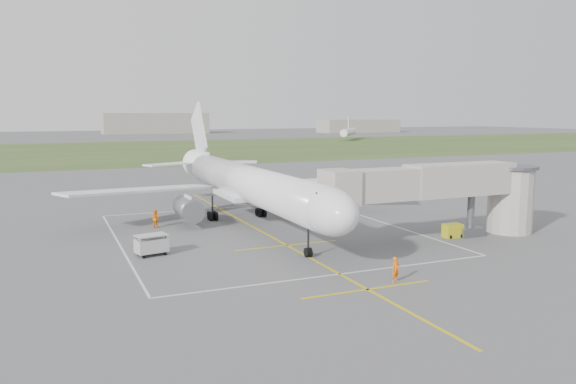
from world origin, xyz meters
name	(u,v)px	position (x,y,z in m)	size (l,w,h in m)	color
ground	(250,225)	(0.00, 0.00, 0.00)	(700.00, 700.00, 0.00)	#515154
grass_strip	(114,151)	(0.00, 130.00, 0.01)	(700.00, 120.00, 0.02)	#365123
apron_markings	(270,236)	(0.00, -5.82, 0.01)	(28.20, 60.00, 0.01)	gold
airliner	(248,184)	(0.00, 0.75, 4.39)	(38.93, 46.75, 13.52)	white
jet_bridge	(453,189)	(15.72, -13.50, 4.74)	(23.40, 5.00, 7.20)	gray
gpu_unit	(453,231)	(16.09, -13.24, 0.65)	(1.82, 1.33, 1.32)	#B2AB16
baggage_cart	(151,245)	(-11.95, -8.75, 0.92)	(2.83, 2.02, 1.79)	#B6B6B6
ramp_worker_nose	(396,269)	(2.74, -23.27, 0.91)	(0.66, 0.43, 1.82)	#FF6208
ramp_worker_wing	(156,219)	(-9.51, 2.97, 0.95)	(0.92, 0.72, 1.90)	orange
distant_hangars	(52,126)	(-16.15, 265.19, 5.17)	(345.00, 49.00, 12.00)	gray
distant_aircraft	(111,135)	(3.08, 166.63, 3.59)	(226.15, 29.33, 8.85)	white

